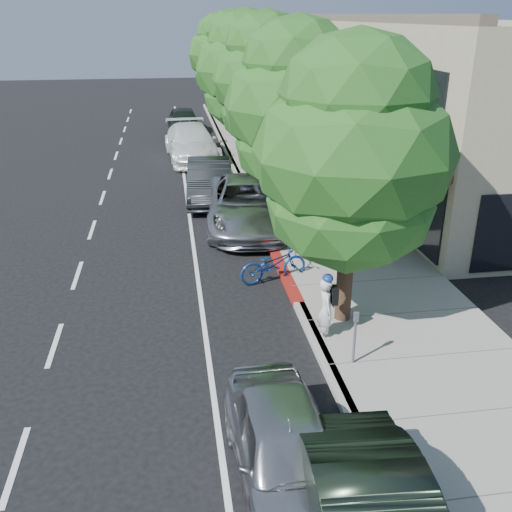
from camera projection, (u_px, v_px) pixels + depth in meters
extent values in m
plane|color=black|center=(291.00, 291.00, 16.30)|extent=(120.00, 120.00, 0.00)
cube|color=gray|center=(306.00, 201.00, 23.86)|extent=(4.60, 56.00, 0.15)
cube|color=#9E998E|center=(251.00, 203.00, 23.55)|extent=(0.30, 56.00, 0.15)
cube|color=maroon|center=(284.00, 274.00, 17.18)|extent=(0.32, 4.00, 0.15)
cube|color=#B0A988|center=(392.00, 86.00, 32.63)|extent=(10.00, 36.00, 7.00)
cylinder|color=black|center=(345.00, 279.00, 14.11)|extent=(0.40, 0.40, 2.49)
ellipsoid|color=#204B16|center=(350.00, 203.00, 13.35)|extent=(3.98, 3.98, 3.18)
ellipsoid|color=#204B16|center=(353.00, 152.00, 12.88)|extent=(4.68, 4.68, 3.74)
ellipsoid|color=#204B16|center=(357.00, 94.00, 12.38)|extent=(3.51, 3.51, 2.81)
cylinder|color=black|center=(294.00, 203.00, 19.55)|extent=(0.40, 0.40, 2.59)
ellipsoid|color=#204B16|center=(295.00, 144.00, 18.75)|extent=(4.06, 4.06, 3.25)
ellipsoid|color=#204B16|center=(296.00, 105.00, 18.26)|extent=(4.78, 4.78, 3.82)
ellipsoid|color=#204B16|center=(298.00, 61.00, 17.74)|extent=(3.58, 3.58, 2.87)
cylinder|color=black|center=(265.00, 161.00, 24.99)|extent=(0.40, 0.40, 2.70)
ellipsoid|color=#204B16|center=(265.00, 112.00, 24.16)|extent=(3.87, 3.87, 3.09)
ellipsoid|color=#204B16|center=(266.00, 80.00, 23.65)|extent=(4.55, 4.55, 3.64)
ellipsoid|color=#204B16|center=(266.00, 44.00, 23.11)|extent=(3.41, 3.41, 2.73)
cylinder|color=black|center=(247.00, 135.00, 30.46)|extent=(0.40, 0.40, 2.65)
ellipsoid|color=#204B16|center=(246.00, 95.00, 29.65)|extent=(4.53, 4.53, 3.63)
ellipsoid|color=#204B16|center=(246.00, 69.00, 29.14)|extent=(5.33, 5.33, 4.27)
ellipsoid|color=#204B16|center=(246.00, 41.00, 28.61)|extent=(4.00, 4.00, 3.20)
cylinder|color=black|center=(234.00, 116.00, 35.89)|extent=(0.40, 0.40, 2.77)
ellipsoid|color=#204B16|center=(233.00, 80.00, 35.04)|extent=(3.73, 3.73, 2.98)
ellipsoid|color=#204B16|center=(233.00, 57.00, 34.52)|extent=(4.39, 4.39, 3.51)
ellipsoid|color=#204B16|center=(232.00, 32.00, 33.96)|extent=(3.29, 3.29, 2.63)
cylinder|color=black|center=(224.00, 103.00, 41.38)|extent=(0.40, 0.40, 2.65)
ellipsoid|color=#204B16|center=(224.00, 73.00, 40.56)|extent=(4.28, 4.28, 3.43)
ellipsoid|color=#204B16|center=(223.00, 54.00, 40.06)|extent=(5.04, 5.04, 4.03)
ellipsoid|color=#204B16|center=(223.00, 33.00, 39.52)|extent=(3.78, 3.78, 3.02)
imported|color=silver|center=(326.00, 310.00, 13.53)|extent=(0.43, 0.62, 1.63)
imported|color=navy|center=(273.00, 264.00, 16.68)|extent=(2.20, 1.22, 1.09)
imported|color=#AEADB2|center=(248.00, 204.00, 20.89)|extent=(3.46, 6.57, 1.76)
imported|color=black|center=(209.00, 181.00, 23.93)|extent=(2.12, 5.18, 1.67)
imported|color=white|center=(192.00, 143.00, 30.63)|extent=(3.04, 6.45, 1.82)
imported|color=black|center=(184.00, 121.00, 37.33)|extent=(2.15, 4.96, 1.67)
imported|color=#B3B3B8|center=(286.00, 451.00, 9.30)|extent=(1.83, 4.29, 1.45)
imported|color=black|center=(286.00, 167.00, 25.39)|extent=(1.03, 1.01, 1.67)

